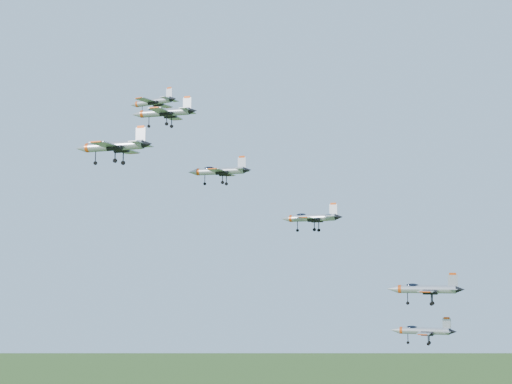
% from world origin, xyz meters
% --- Properties ---
extents(jet_lead, '(12.05, 10.01, 3.22)m').
position_xyz_m(jet_lead, '(-19.82, 8.60, 153.52)').
color(jet_lead, '#9A9EA6').
extents(jet_left_high, '(13.28, 11.10, 3.55)m').
position_xyz_m(jet_left_high, '(-10.74, -1.64, 148.39)').
color(jet_left_high, '#9A9EA6').
extents(jet_right_high, '(14.00, 11.61, 3.74)m').
position_xyz_m(jet_right_high, '(-7.80, -21.41, 138.69)').
color(jet_right_high, '#9A9EA6').
extents(jet_left_low, '(12.12, 9.97, 3.24)m').
position_xyz_m(jet_left_low, '(14.84, 8.47, 128.48)').
color(jet_left_low, '#9A9EA6').
extents(jet_right_low, '(11.04, 9.22, 2.95)m').
position_xyz_m(jet_right_low, '(5.83, -10.82, 135.22)').
color(jet_right_low, '#9A9EA6').
extents(jet_trail, '(12.32, 10.24, 3.29)m').
position_xyz_m(jet_trail, '(36.45, 1.98, 115.98)').
color(jet_trail, '#9A9EA6').
extents(jet_extra, '(11.44, 9.50, 3.06)m').
position_xyz_m(jet_extra, '(33.98, 11.76, 108.53)').
color(jet_extra, '#9A9EA6').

